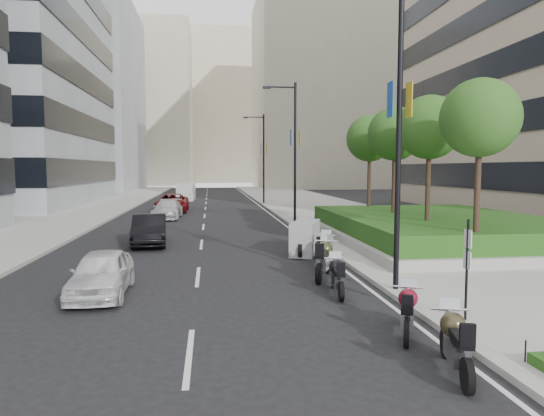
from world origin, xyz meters
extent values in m
plane|color=black|center=(0.00, 0.00, 0.00)|extent=(160.00, 160.00, 0.00)
cube|color=#9E9B93|center=(9.00, 30.00, 0.07)|extent=(10.00, 100.00, 0.15)
cube|color=#9E9B93|center=(-12.00, 30.00, 0.07)|extent=(8.00, 100.00, 0.15)
cube|color=silver|center=(3.70, 30.00, 0.01)|extent=(0.12, 100.00, 0.01)
cube|color=silver|center=(-1.50, 30.00, 0.01)|extent=(0.12, 100.00, 0.01)
cube|color=gray|center=(-24.00, 70.00, 15.00)|extent=(22.00, 26.00, 30.00)
cube|color=#B7AD93|center=(22.00, 80.00, 18.00)|extent=(28.00, 24.00, 36.00)
cube|color=#B7AD93|center=(-18.00, 100.00, 17.00)|extent=(26.00, 24.00, 34.00)
cube|color=#B7AD93|center=(2.00, 120.00, 19.00)|extent=(30.00, 24.00, 38.00)
cube|color=#9C9A91|center=(10.00, 10.00, 0.35)|extent=(10.00, 14.00, 0.40)
cube|color=#265217|center=(10.00, 10.00, 0.95)|extent=(9.40, 13.40, 0.80)
cylinder|color=#332319|center=(8.50, 4.00, 2.55)|extent=(0.22, 0.22, 4.00)
sphere|color=#154516|center=(8.50, 4.00, 5.45)|extent=(2.80, 2.80, 2.80)
cylinder|color=#332319|center=(8.50, 8.00, 2.55)|extent=(0.22, 0.22, 4.00)
sphere|color=#154516|center=(8.50, 8.00, 5.45)|extent=(2.80, 2.80, 2.80)
cylinder|color=#332319|center=(8.50, 12.00, 2.55)|extent=(0.22, 0.22, 4.00)
sphere|color=#154516|center=(8.50, 12.00, 5.45)|extent=(2.80, 2.80, 2.80)
cylinder|color=#332319|center=(8.50, 16.00, 2.55)|extent=(0.22, 0.22, 4.00)
sphere|color=#154516|center=(8.50, 16.00, 5.45)|extent=(2.80, 2.80, 2.80)
cylinder|color=black|center=(4.30, 1.00, 4.50)|extent=(0.16, 0.16, 9.00)
cube|color=yellow|center=(4.58, 1.00, 5.60)|extent=(0.02, 0.45, 1.00)
cube|color=#1C4C9A|center=(4.02, 1.00, 5.60)|extent=(0.02, 0.45, 1.00)
cylinder|color=black|center=(4.30, 18.00, 4.50)|extent=(0.16, 0.16, 9.00)
cylinder|color=black|center=(3.40, 18.00, 8.70)|extent=(1.80, 0.10, 0.10)
cube|color=black|center=(2.50, 18.00, 8.65)|extent=(0.50, 0.22, 0.14)
cube|color=yellow|center=(4.58, 18.00, 5.60)|extent=(0.02, 0.45, 1.00)
cube|color=#1C4C9A|center=(4.02, 18.00, 5.60)|extent=(0.02, 0.45, 1.00)
cylinder|color=black|center=(4.30, 36.00, 4.50)|extent=(0.16, 0.16, 9.00)
cylinder|color=black|center=(3.40, 36.00, 8.70)|extent=(1.80, 0.10, 0.10)
cube|color=black|center=(2.50, 36.00, 8.65)|extent=(0.50, 0.22, 0.14)
cube|color=yellow|center=(4.58, 36.00, 5.60)|extent=(0.02, 0.45, 1.00)
cube|color=#1C4C9A|center=(4.02, 36.00, 5.60)|extent=(0.02, 0.45, 1.00)
cylinder|color=black|center=(4.80, -2.00, 1.25)|extent=(0.06, 0.06, 2.50)
cube|color=silver|center=(4.80, -2.00, 2.05)|extent=(0.02, 0.32, 0.42)
cube|color=silver|center=(4.80, -2.00, 1.55)|extent=(0.02, 0.32, 0.42)
cylinder|color=black|center=(3.06, -5.21, 0.30)|extent=(0.26, 0.60, 0.59)
cylinder|color=black|center=(3.44, -3.73, 0.30)|extent=(0.26, 0.60, 0.59)
cube|color=silver|center=(3.23, -4.52, 0.46)|extent=(0.48, 0.86, 0.40)
sphere|color=#36301E|center=(3.31, -4.21, 0.82)|extent=(0.46, 0.46, 0.46)
cube|color=black|center=(3.16, -4.80, 0.76)|extent=(0.44, 0.76, 0.15)
cylinder|color=silver|center=(3.38, -3.96, 1.03)|extent=(0.69, 0.22, 0.05)
cylinder|color=black|center=(2.90, -3.11, 0.28)|extent=(0.33, 0.55, 0.56)
cylinder|color=black|center=(3.49, -1.80, 0.28)|extent=(0.33, 0.55, 0.56)
cube|color=silver|center=(3.18, -2.50, 0.43)|extent=(0.56, 0.80, 0.38)
sphere|color=maroon|center=(3.30, -2.23, 0.77)|extent=(0.43, 0.43, 0.43)
cube|color=black|center=(3.07, -2.74, 0.72)|extent=(0.50, 0.72, 0.14)
cylinder|color=silver|center=(3.40, -2.01, 0.97)|extent=(0.62, 0.31, 0.04)
cylinder|color=black|center=(2.49, 0.38, 0.28)|extent=(0.18, 0.57, 0.56)
cylinder|color=black|center=(2.67, 1.82, 0.28)|extent=(0.18, 0.57, 0.56)
cube|color=silver|center=(2.57, 1.06, 0.43)|extent=(0.36, 0.80, 0.38)
sphere|color=black|center=(2.61, 1.35, 0.78)|extent=(0.43, 0.43, 0.43)
cube|color=black|center=(2.54, 0.79, 0.72)|extent=(0.33, 0.70, 0.14)
cylinder|color=silver|center=(2.64, 1.59, 0.98)|extent=(0.67, 0.13, 0.05)
cylinder|color=black|center=(2.33, 2.44, 0.33)|extent=(0.38, 0.67, 0.67)
cylinder|color=black|center=(3.01, 4.03, 0.33)|extent=(0.38, 0.67, 0.67)
cube|color=silver|center=(2.65, 3.18, 0.52)|extent=(0.66, 0.97, 0.45)
sphere|color=#32341D|center=(2.79, 3.51, 0.93)|extent=(0.52, 0.52, 0.52)
cube|color=black|center=(2.52, 2.89, 0.86)|extent=(0.59, 0.86, 0.17)
cylinder|color=silver|center=(2.90, 3.78, 1.16)|extent=(0.75, 0.36, 0.05)
cylinder|color=black|center=(2.87, 4.72, 0.30)|extent=(0.35, 0.60, 0.61)
cylinder|color=black|center=(3.50, 6.15, 0.30)|extent=(0.35, 0.60, 0.61)
cube|color=silver|center=(3.17, 5.39, 0.47)|extent=(0.60, 0.88, 0.41)
sphere|color=maroon|center=(3.30, 5.68, 0.84)|extent=(0.47, 0.47, 0.47)
cube|color=black|center=(3.05, 5.12, 0.78)|extent=(0.54, 0.78, 0.16)
cylinder|color=silver|center=(3.40, 5.92, 1.05)|extent=(0.68, 0.34, 0.05)
cylinder|color=black|center=(2.60, 6.83, 0.34)|extent=(0.37, 0.69, 0.69)
cylinder|color=black|center=(3.23, 8.49, 0.34)|extent=(0.37, 0.69, 0.69)
cube|color=gray|center=(2.92, 7.66, 0.72)|extent=(1.70, 2.51, 1.38)
cylinder|color=black|center=(2.91, 9.11, 0.27)|extent=(0.21, 0.56, 0.55)
cylinder|color=black|center=(3.19, 10.50, 0.27)|extent=(0.21, 0.56, 0.55)
cube|color=silver|center=(3.04, 9.76, 0.43)|extent=(0.41, 0.79, 0.37)
sphere|color=#35351D|center=(3.10, 10.04, 0.76)|extent=(0.43, 0.43, 0.43)
cube|color=black|center=(2.99, 9.50, 0.71)|extent=(0.37, 0.70, 0.14)
cylinder|color=silver|center=(3.15, 10.28, 0.96)|extent=(0.65, 0.17, 0.04)
imported|color=silver|center=(-4.18, 1.90, 0.65)|extent=(1.63, 3.85, 1.30)
imported|color=black|center=(-3.95, 11.18, 0.73)|extent=(1.90, 4.52, 1.45)
imported|color=#B9B9BB|center=(-4.14, 23.42, 0.68)|extent=(2.09, 4.74, 1.36)
imported|color=maroon|center=(-4.21, 28.86, 0.77)|extent=(2.56, 5.52, 1.53)
cube|color=silver|center=(-3.78, 43.92, 0.98)|extent=(2.00, 4.74, 1.96)
cube|color=silver|center=(-3.78, 42.15, 0.51)|extent=(1.82, 1.20, 1.03)
cylinder|color=black|center=(-4.52, 42.24, 0.33)|extent=(0.23, 0.65, 0.65)
cylinder|color=black|center=(-3.03, 42.24, 0.33)|extent=(0.23, 0.65, 0.65)
cylinder|color=black|center=(-4.52, 45.41, 0.33)|extent=(0.23, 0.65, 0.65)
cylinder|color=black|center=(-3.03, 45.41, 0.33)|extent=(0.23, 0.65, 0.65)
camera|label=1|loc=(-1.06, -12.35, 3.66)|focal=32.00mm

